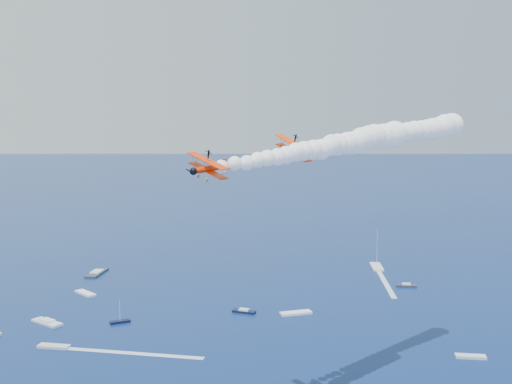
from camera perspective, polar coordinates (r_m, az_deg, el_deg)
name	(u,v)px	position (r m, az deg, el deg)	size (l,w,h in m)	color
biplane_lead	(295,151)	(124.03, 3.51, 3.75)	(8.16, 9.15, 5.51)	#FF3905
biplane_trail	(209,169)	(102.54, -4.24, 2.12)	(7.58, 8.50, 5.12)	#F73305
smoke_trail_lead	(387,136)	(145.69, 11.72, 4.98)	(55.91, 20.04, 10.28)	white
smoke_trail_trail	(322,148)	(123.38, 5.95, 3.97)	(54.64, 23.95, 10.28)	white
spectator_boats	(103,315)	(208.30, -13.60, -10.76)	(234.74, 160.88, 0.70)	silver
boat_wakes	(282,313)	(206.32, 2.33, -10.83)	(128.52, 57.24, 0.04)	white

